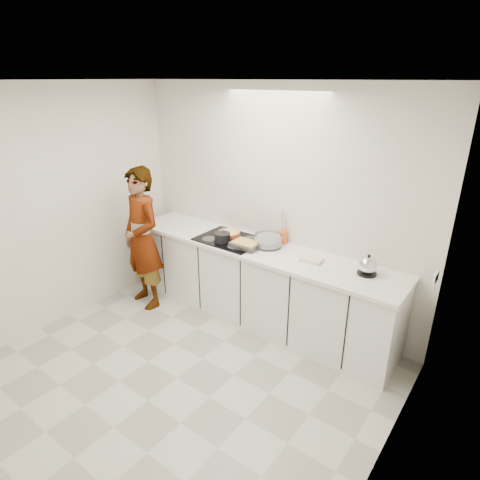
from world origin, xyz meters
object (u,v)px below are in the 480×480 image
Objects in this scene: kettle at (368,266)px; utensil_crock at (282,237)px; tart_dish at (229,233)px; saucepan at (222,237)px; baking_dish at (246,244)px; mixing_bowl at (268,241)px; hob at (230,239)px; cook at (142,239)px.

kettle is 1.50× the size of utensil_crock.
kettle is (1.63, 0.02, 0.05)m from tart_dish.
saucepan is at bearing -73.35° from tart_dish.
utensil_crock is at bearing 57.52° from baking_dish.
hob is at bearing -167.56° from mixing_bowl.
hob is 0.30m from baking_dish.
mixing_bowl is 2.24× the size of utensil_crock.
hob is at bearing 78.92° from saucepan.
mixing_bowl is (0.17, 0.18, 0.02)m from baking_dish.
saucepan is at bearing -172.54° from kettle.
mixing_bowl reaches higher than baking_dish.
cook reaches higher than tart_dish.
kettle is (1.11, -0.00, 0.02)m from mixing_bowl.
saucepan is 0.31m from baking_dish.
tart_dish reaches higher than hob.
saucepan is (-0.02, -0.11, 0.06)m from hob.
baking_dish is 0.44m from utensil_crock.
baking_dish is (0.36, -0.16, 0.01)m from tart_dish.
mixing_bowl is at bearing 34.62° from cook.
baking_dish is 0.96× the size of mixing_bowl.
tart_dish is 0.19m from saucepan.
utensil_crock reaches higher than mixing_bowl.
tart_dish is 2.41× the size of utensil_crock.
kettle reaches higher than hob.
hob is 3.07× the size of saucepan.
cook is at bearing -151.99° from hob.
baking_dish is 2.16× the size of utensil_crock.
hob is at bearing 39.33° from cook.
tart_dish is 1.61× the size of kettle.
cook reaches higher than hob.
kettle is at bearing 24.71° from cook.
kettle is at bearing -0.12° from mixing_bowl.
mixing_bowl is (0.45, 0.10, 0.06)m from hob.
tart_dish is at bearing 106.65° from saucepan.
kettle reaches higher than tart_dish.
saucepan is 1.64× the size of utensil_crock.
hob is 5.03× the size of utensil_crock.
mixing_bowl is 1.51m from cook.
kettle reaches higher than utensil_crock.
baking_dish is at bearing 4.64° from saucepan.
baking_dish is at bearing -171.87° from kettle.
cook is at bearing -161.34° from baking_dish.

